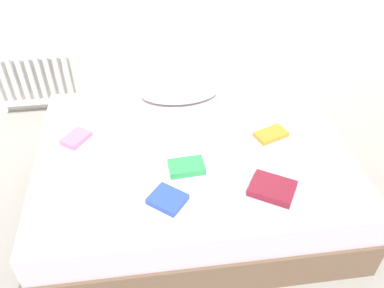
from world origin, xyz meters
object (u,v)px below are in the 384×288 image
(textbook_pink, at_px, (76,138))
(textbook_white, at_px, (103,186))
(pillow, at_px, (180,91))
(radiator, at_px, (32,80))
(textbook_green, at_px, (186,167))
(textbook_blue, at_px, (168,199))
(bed, at_px, (193,175))
(textbook_orange, at_px, (271,134))
(textbook_maroon, at_px, (272,188))

(textbook_pink, xyz_separation_m, textbook_white, (0.19, -0.45, -0.00))
(pillow, xyz_separation_m, textbook_pink, (-0.72, -0.39, -0.04))
(radiator, distance_m, textbook_green, 1.83)
(textbook_green, height_order, textbook_white, textbook_green)
(textbook_green, xyz_separation_m, textbook_blue, (-0.13, -0.24, -0.00))
(bed, relative_size, textbook_white, 9.68)
(textbook_orange, distance_m, textbook_green, 0.63)
(textbook_orange, height_order, textbook_white, textbook_orange)
(bed, xyz_separation_m, textbook_white, (-0.56, -0.28, 0.27))
(textbook_orange, xyz_separation_m, textbook_white, (-1.08, -0.32, -0.00))
(textbook_maroon, height_order, textbook_green, textbook_maroon)
(textbook_orange, xyz_separation_m, textbook_pink, (-1.26, 0.13, 0.00))
(textbook_pink, height_order, textbook_blue, same)
(bed, bearing_deg, textbook_blue, -114.56)
(pillow, height_order, textbook_maroon, pillow)
(textbook_maroon, distance_m, textbook_blue, 0.59)
(textbook_orange, height_order, textbook_blue, textbook_blue)
(textbook_white, bearing_deg, textbook_maroon, -38.88)
(textbook_pink, distance_m, textbook_white, 0.49)
(bed, height_order, textbook_maroon, textbook_maroon)
(textbook_green, bearing_deg, textbook_orange, 18.06)
(textbook_maroon, height_order, textbook_white, textbook_maroon)
(pillow, bearing_deg, radiator, 151.91)
(textbook_green, relative_size, textbook_blue, 1.14)
(radiator, distance_m, textbook_maroon, 2.31)
(radiator, distance_m, textbook_white, 1.64)
(textbook_blue, bearing_deg, textbook_pink, 171.50)
(textbook_orange, distance_m, textbook_pink, 1.27)
(bed, relative_size, textbook_green, 9.46)
(textbook_green, bearing_deg, textbook_pink, 147.60)
(textbook_maroon, xyz_separation_m, textbook_pink, (-1.13, 0.60, -0.00))
(textbook_orange, bearing_deg, bed, 162.95)
(bed, bearing_deg, textbook_maroon, -48.43)
(pillow, bearing_deg, textbook_blue, -100.02)
(textbook_maroon, xyz_separation_m, textbook_white, (-0.95, 0.16, -0.01))
(textbook_maroon, relative_size, textbook_orange, 1.18)
(radiator, height_order, textbook_green, radiator)
(textbook_maroon, bearing_deg, textbook_white, -157.52)
(bed, xyz_separation_m, textbook_green, (-0.07, -0.20, 0.27))
(radiator, relative_size, textbook_blue, 3.47)
(textbook_blue, height_order, textbook_white, textbook_blue)
(bed, relative_size, textbook_maroon, 8.20)
(textbook_white, bearing_deg, textbook_orange, -12.97)
(bed, height_order, pillow, pillow)
(radiator, xyz_separation_m, textbook_pink, (0.49, -1.04, 0.15))
(pillow, bearing_deg, textbook_maroon, -67.44)
(pillow, bearing_deg, bed, -87.50)
(radiator, distance_m, textbook_orange, 2.11)
(pillow, bearing_deg, textbook_pink, -151.20)
(pillow, distance_m, textbook_maroon, 1.08)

